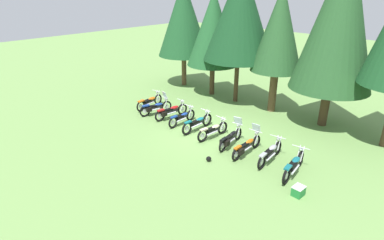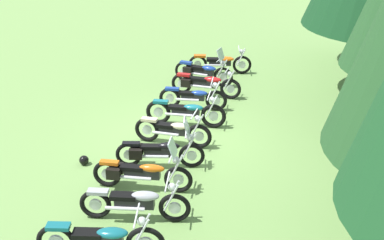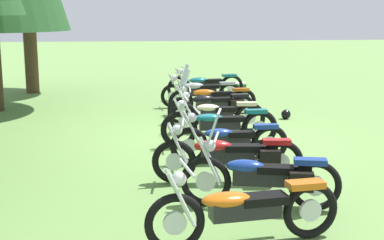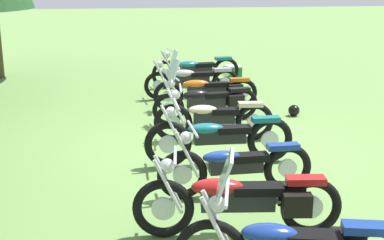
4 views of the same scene
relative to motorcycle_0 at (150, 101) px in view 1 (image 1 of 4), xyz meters
The scene contains 18 objects.
ground_plane 5.34m from the motorcycle_0, ahead, with size 80.00×80.00×0.00m, color #6B934C.
motorcycle_0 is the anchor object (origin of this frame).
motorcycle_1 1.25m from the motorcycle_0, 23.55° to the right, with size 0.85×2.17×1.37m.
motorcycle_2 2.30m from the motorcycle_0, ahead, with size 0.71×2.40×1.01m.
motorcycle_3 3.47m from the motorcycle_0, ahead, with size 0.74×2.16×1.00m.
motorcycle_4 4.67m from the motorcycle_0, ahead, with size 0.71×2.38×1.03m.
motorcycle_5 5.90m from the motorcycle_0, ahead, with size 0.69×2.18×1.00m.
motorcycle_6 7.13m from the motorcycle_0, ahead, with size 0.70×2.23×1.34m.
motorcycle_7 8.22m from the motorcycle_0, ahead, with size 0.74×2.37×1.35m.
motorcycle_8 9.37m from the motorcycle_0, ahead, with size 0.76×2.37×0.99m.
motorcycle_9 10.69m from the motorcycle_0, ahead, with size 0.78×2.44×1.03m.
pine_tree_0 7.37m from the motorcycle_0, 111.04° to the left, with size 3.89×3.89×7.95m.
pine_tree_1 6.63m from the motorcycle_0, 77.02° to the left, with size 3.60×3.60×7.24m.
pine_tree_2 8.00m from the motorcycle_0, 55.77° to the left, with size 4.51×4.51×8.81m.
pine_tree_3 9.12m from the motorcycle_0, 39.36° to the left, with size 3.06×3.06×7.62m.
pine_tree_4 11.98m from the motorcycle_0, 28.17° to the left, with size 4.30×4.30×9.79m.
picnic_cooler 11.70m from the motorcycle_0, 11.13° to the right, with size 0.41×0.49×0.40m.
dropped_helmet 7.77m from the motorcycle_0, 19.91° to the right, with size 0.24×0.24×0.24m, color black.
Camera 1 is at (10.22, -11.99, 7.53)m, focal length 30.08 mm.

